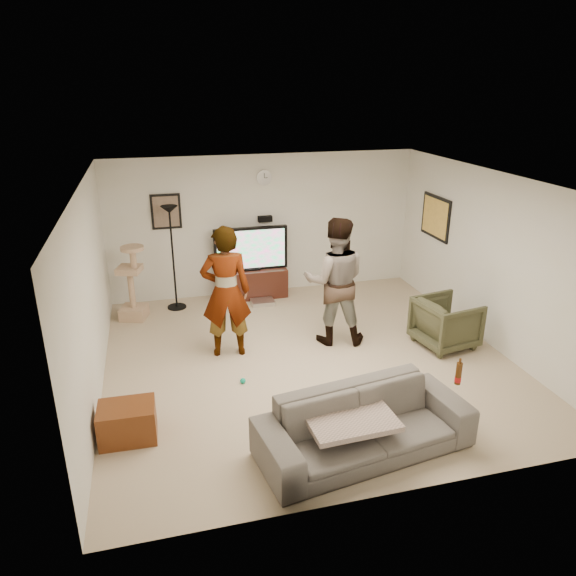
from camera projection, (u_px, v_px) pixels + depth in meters
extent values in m
cube|color=tan|center=(307.00, 359.00, 7.57)|extent=(5.50, 5.50, 0.02)
cube|color=white|center=(310.00, 180.00, 6.66)|extent=(5.50, 5.50, 0.02)
cube|color=white|center=(264.00, 225.00, 9.60)|extent=(5.50, 0.04, 2.50)
cube|color=white|center=(399.00, 379.00, 4.63)|extent=(5.50, 0.04, 2.50)
cube|color=white|center=(90.00, 295.00, 6.47)|extent=(0.04, 5.50, 2.50)
cube|color=white|center=(490.00, 259.00, 7.76)|extent=(0.04, 5.50, 2.50)
cylinder|color=white|center=(264.00, 178.00, 9.26)|extent=(0.26, 0.04, 0.26)
cube|color=black|center=(265.00, 219.00, 9.50)|extent=(0.25, 0.10, 0.10)
cube|color=brown|center=(166.00, 212.00, 9.05)|extent=(0.42, 0.03, 0.52)
cube|color=gold|center=(436.00, 217.00, 9.11)|extent=(0.03, 0.78, 0.62)
cube|color=#33150F|center=(252.00, 283.00, 9.66)|extent=(1.25, 0.45, 0.52)
cube|color=silver|center=(263.00, 302.00, 9.41)|extent=(0.40, 0.30, 0.07)
cube|color=black|center=(251.00, 249.00, 9.43)|extent=(1.30, 0.08, 0.77)
cube|color=#1ECC67|center=(251.00, 249.00, 9.39)|extent=(1.20, 0.01, 0.68)
cylinder|color=black|center=(173.00, 259.00, 8.96)|extent=(0.32, 0.32, 1.77)
cube|color=tan|center=(131.00, 283.00, 8.64)|extent=(0.50, 0.50, 1.25)
imported|color=#BEBEBE|center=(226.00, 292.00, 7.39)|extent=(0.73, 0.52, 1.88)
imported|color=#2B5596|center=(335.00, 281.00, 7.77)|extent=(1.07, 0.93, 1.89)
imported|color=#5A5551|center=(365.00, 424.00, 5.57)|extent=(2.36, 1.22, 0.66)
cube|color=#B89F93|center=(349.00, 418.00, 5.48)|extent=(0.93, 0.74, 0.06)
cylinder|color=#4A280C|center=(459.00, 374.00, 5.64)|extent=(0.06, 0.06, 0.25)
imported|color=#393A25|center=(446.00, 323.00, 7.83)|extent=(0.92, 0.90, 0.73)
cube|color=#572A11|center=(127.00, 422.00, 5.82)|extent=(0.61, 0.47, 0.40)
sphere|color=#09A27D|center=(243.00, 381.00, 6.94)|extent=(0.07, 0.07, 0.07)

